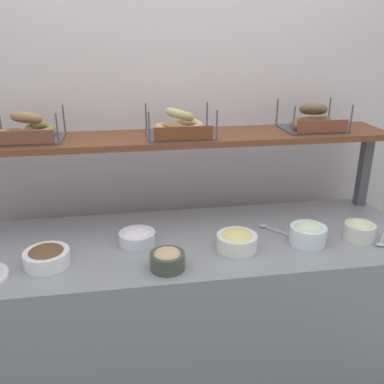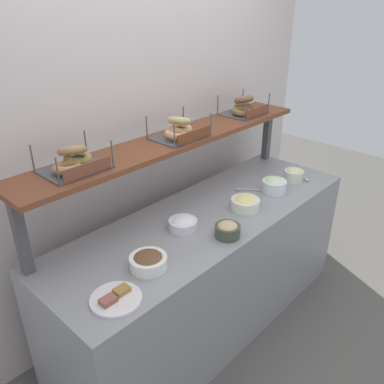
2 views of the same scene
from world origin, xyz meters
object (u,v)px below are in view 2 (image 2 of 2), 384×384
object	(u,v)px
bowl_potato_salad	(294,174)
bowl_scallion_spread	(274,185)
bagel_basket_plain	(179,130)
bagel_basket_everything	(73,161)
bowl_cream_cheese	(183,224)
bowl_egg_salad	(245,203)
bowl_chocolate_spread	(148,261)
serving_spoon_near_plate	(305,178)
serving_plate_white	(116,298)
bowl_hummus	(228,230)
bagel_basket_cinnamon_raisin	(244,108)
serving_spoon_by_edge	(244,189)

from	to	relation	value
bowl_potato_salad	bowl_scallion_spread	xyz separation A→B (m)	(-0.25, 0.00, 0.00)
bagel_basket_plain	bagel_basket_everything	bearing A→B (deg)	177.62
bowl_cream_cheese	bowl_scallion_spread	world-z (taller)	bowl_scallion_spread
bowl_egg_salad	bagel_basket_plain	bearing A→B (deg)	118.46
bowl_chocolate_spread	serving_spoon_near_plate	bearing A→B (deg)	-1.54
bowl_scallion_spread	serving_plate_white	world-z (taller)	bowl_scallion_spread
bowl_cream_cheese	bagel_basket_plain	xyz separation A→B (m)	(0.23, 0.25, 0.44)
bowl_hummus	bowl_cream_cheese	world-z (taller)	bowl_hummus
bowl_cream_cheese	bagel_basket_cinnamon_raisin	distance (m)	1.06
bowl_chocolate_spread	serving_plate_white	size ratio (longest dim) A/B	0.81
serving_spoon_near_plate	bagel_basket_cinnamon_raisin	bearing A→B (deg)	112.43
serving_spoon_near_plate	serving_spoon_by_edge	size ratio (longest dim) A/B	0.98
bowl_hummus	serving_spoon_near_plate	size ratio (longest dim) A/B	1.00
serving_plate_white	serving_spoon_near_plate	world-z (taller)	serving_plate_white
bowl_chocolate_spread	bagel_basket_plain	xyz separation A→B (m)	(0.60, 0.38, 0.44)
bowl_egg_salad	bowl_cream_cheese	world-z (taller)	bowl_egg_salad
bagel_basket_cinnamon_raisin	serving_spoon_near_plate	bearing A→B (deg)	-67.57
bagel_basket_everything	bagel_basket_cinnamon_raisin	distance (m)	1.38
bowl_cream_cheese	serving_spoon_by_edge	size ratio (longest dim) A/B	1.12
bowl_hummus	bowl_chocolate_spread	world-z (taller)	bowl_hummus
bowl_scallion_spread	serving_spoon_by_edge	size ratio (longest dim) A/B	1.12
bowl_cream_cheese	serving_spoon_near_plate	size ratio (longest dim) A/B	1.15
bowl_hummus	bagel_basket_cinnamon_raisin	xyz separation A→B (m)	(0.80, 0.52, 0.43)
bowl_potato_salad	bowl_chocolate_spread	distance (m)	1.38
bowl_hummus	bagel_basket_everything	xyz separation A→B (m)	(-0.58, 0.51, 0.44)
bagel_basket_everything	bowl_cream_cheese	bearing A→B (deg)	-30.81
serving_spoon_near_plate	bowl_scallion_spread	bearing A→B (deg)	171.44
bowl_cream_cheese	bowl_chocolate_spread	bearing A→B (deg)	-161.27
bagel_basket_everything	serving_spoon_near_plate	bearing A→B (deg)	-15.83
serving_plate_white	bagel_basket_cinnamon_raisin	size ratio (longest dim) A/B	0.75
bowl_potato_salad	bagel_basket_plain	world-z (taller)	bagel_basket_plain
bowl_cream_cheese	serving_plate_white	world-z (taller)	bowl_cream_cheese
bowl_cream_cheese	bowl_hummus	bearing A→B (deg)	-64.10
serving_plate_white	bagel_basket_everything	bearing A→B (deg)	71.73
bowl_hummus	bowl_potato_salad	distance (m)	0.91
serving_plate_white	serving_spoon_by_edge	distance (m)	1.29
bowl_cream_cheese	bagel_basket_everything	distance (m)	0.70
bowl_potato_salad	bagel_basket_everything	bearing A→B (deg)	164.91
serving_spoon_near_plate	bowl_potato_salad	bearing A→B (deg)	152.69
bowl_potato_salad	bagel_basket_cinnamon_raisin	xyz separation A→B (m)	(-0.10, 0.40, 0.43)
serving_plate_white	serving_spoon_by_edge	xyz separation A→B (m)	(1.26, 0.24, -0.00)
bowl_egg_salad	bagel_basket_cinnamon_raisin	bearing A→B (deg)	39.72
bagel_basket_cinnamon_raisin	bowl_scallion_spread	bearing A→B (deg)	-110.87
bowl_scallion_spread	bowl_chocolate_spread	bearing A→B (deg)	-179.43
serving_spoon_by_edge	bagel_basket_everything	xyz separation A→B (m)	(-1.11, 0.24, 0.47)
bowl_hummus	bagel_basket_plain	world-z (taller)	bagel_basket_plain
bagel_basket_plain	bowl_cream_cheese	bearing A→B (deg)	-132.82
bowl_potato_salad	bagel_basket_cinnamon_raisin	world-z (taller)	bagel_basket_cinnamon_raisin
bowl_chocolate_spread	bagel_basket_plain	world-z (taller)	bagel_basket_plain
bowl_chocolate_spread	bowl_cream_cheese	size ratio (longest dim) A/B	1.13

